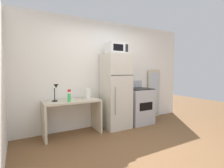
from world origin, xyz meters
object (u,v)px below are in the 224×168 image
spray_bottle (69,97)px  leaning_mirror (154,94)px  desk (72,111)px  desk_lamp (56,90)px  oven_range (138,105)px  microwave (116,48)px  paper_towel_roll (88,93)px  refrigerator (116,91)px

spray_bottle → leaning_mirror: bearing=7.7°
desk → spray_bottle: size_ratio=4.75×
desk_lamp → oven_range: (2.09, -0.06, -0.52)m
desk → spray_bottle: 0.36m
microwave → leaning_mirror: size_ratio=0.33×
desk → leaning_mirror: (2.54, 0.22, 0.17)m
desk → desk_lamp: bearing=174.7°
spray_bottle → leaning_mirror: leaning_mirror is taller
paper_towel_roll → leaning_mirror: 2.18m
paper_towel_roll → leaning_mirror: bearing=5.7°
desk → desk_lamp: desk_lamp is taller
desk_lamp → leaning_mirror: leaning_mirror is taller
refrigerator → oven_range: (0.69, -0.00, -0.42)m
spray_bottle → leaning_mirror: size_ratio=0.18×
microwave → leaning_mirror: (1.47, 0.27, -1.20)m
desk → microwave: 1.75m
oven_range → leaning_mirror: bearing=18.2°
desk → refrigerator: size_ratio=0.67×
desk_lamp → leaning_mirror: 2.88m
desk → microwave: microwave is taller
desk → microwave: (1.07, -0.05, 1.38)m
paper_towel_roll → refrigerator: (0.70, -0.04, 0.02)m
leaning_mirror → paper_towel_roll: bearing=-174.3°
oven_range → refrigerator: bearing=179.8°
desk → paper_towel_roll: 0.51m
spray_bottle → microwave: (1.16, 0.08, 1.06)m
paper_towel_roll → leaning_mirror: (2.17, 0.21, -0.17)m
spray_bottle → refrigerator: 1.17m
desk_lamp → microwave: microwave is taller
desk → paper_towel_roll: (0.37, 0.01, 0.34)m
desk_lamp → microwave: 1.67m
paper_towel_roll → oven_range: 1.45m
desk_lamp → desk: bearing=-5.3°
desk → refrigerator: refrigerator is taller
paper_towel_roll → microwave: (0.70, -0.06, 1.03)m
spray_bottle → oven_range: 1.90m
desk → microwave: bearing=-2.9°
desk → paper_towel_roll: paper_towel_roll is taller
spray_bottle → oven_range: bearing=3.0°
spray_bottle → refrigerator: (1.16, 0.10, 0.04)m
desk_lamp → spray_bottle: 0.32m
paper_towel_roll → spray_bottle: size_ratio=0.96×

